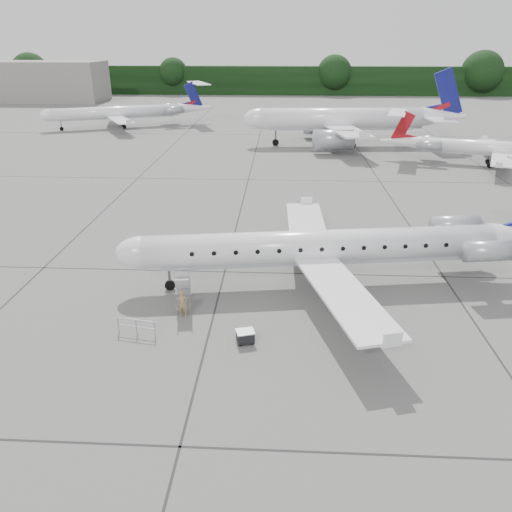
# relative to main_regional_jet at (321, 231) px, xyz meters

# --- Properties ---
(ground) EXTENTS (320.00, 320.00, 0.00)m
(ground) POSITION_rel_main_regional_jet_xyz_m (-0.36, -4.62, -3.80)
(ground) COLOR slate
(ground) RESTS_ON ground
(treeline) EXTENTS (260.00, 4.00, 8.00)m
(treeline) POSITION_rel_main_regional_jet_xyz_m (-0.36, 125.38, 0.20)
(treeline) COLOR black
(treeline) RESTS_ON ground
(terminal_building) EXTENTS (40.00, 14.00, 10.00)m
(terminal_building) POSITION_rel_main_regional_jet_xyz_m (-70.36, 105.38, 1.20)
(terminal_building) COLOR slate
(terminal_building) RESTS_ON ground
(main_regional_jet) EXTENTS (32.42, 25.40, 7.60)m
(main_regional_jet) POSITION_rel_main_regional_jet_xyz_m (0.00, 0.00, 0.00)
(main_regional_jet) COLOR white
(main_regional_jet) RESTS_ON ground
(airstair) EXTENTS (1.18, 2.42, 2.38)m
(airstair) POSITION_rel_main_regional_jet_xyz_m (-8.54, -3.54, -2.61)
(airstair) COLOR white
(airstair) RESTS_ON ground
(passenger) EXTENTS (0.67, 0.48, 1.71)m
(passenger) POSITION_rel_main_regional_jet_xyz_m (-8.35, -4.84, -2.95)
(passenger) COLOR olive
(passenger) RESTS_ON ground
(safety_railing) EXTENTS (2.18, 0.46, 1.00)m
(safety_railing) POSITION_rel_main_regional_jet_xyz_m (-10.56, -7.03, -3.30)
(safety_railing) COLOR #92959A
(safety_railing) RESTS_ON ground
(baggage_cart) EXTENTS (1.09, 0.97, 0.79)m
(baggage_cart) POSITION_rel_main_regional_jet_xyz_m (-4.46, -7.45, -3.40)
(baggage_cart) COLOR black
(baggage_cart) RESTS_ON ground
(bg_narrowbody) EXTENTS (33.16, 25.02, 11.33)m
(bg_narrowbody) POSITION_rel_main_regional_jet_xyz_m (6.21, 48.36, 1.86)
(bg_narrowbody) COLOR white
(bg_narrowbody) RESTS_ON ground
(bg_regional_left) EXTENTS (35.39, 30.91, 7.74)m
(bg_regional_left) POSITION_rel_main_regional_jet_xyz_m (-33.51, 63.31, 0.07)
(bg_regional_left) COLOR white
(bg_regional_left) RESTS_ON ground
(bg_regional_right) EXTENTS (28.28, 23.40, 6.44)m
(bg_regional_right) POSITION_rel_main_regional_jet_xyz_m (25.29, 35.55, -0.58)
(bg_regional_right) COLOR white
(bg_regional_right) RESTS_ON ground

